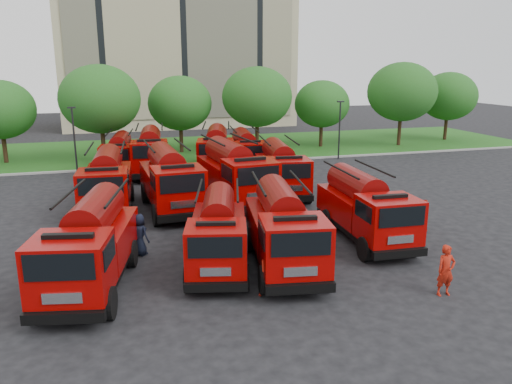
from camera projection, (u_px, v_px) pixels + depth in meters
ground at (267, 232)px, 25.18m from camera, size 140.00×140.00×0.00m
lawn at (189, 149)px, 49.35m from camera, size 70.00×16.00×0.12m
curb at (204, 164)px, 41.82m from camera, size 70.00×0.30×0.14m
apartment_building at (176, 31)px, 67.20m from camera, size 30.00×14.18×25.00m
tree_1 at (0, 110)px, 41.14m from camera, size 5.71×5.71×6.98m
tree_2 at (100, 99)px, 41.70m from camera, size 6.72×6.72×8.22m
tree_3 at (180, 103)px, 46.07m from camera, size 5.88×5.88×7.19m
tree_4 at (257, 97)px, 46.42m from camera, size 6.55×6.55×8.01m
tree_5 at (322, 104)px, 49.45m from camera, size 5.46×5.46×6.68m
tree_6 at (402, 92)px, 49.92m from camera, size 6.89×6.89×8.42m
tree_7 at (449, 96)px, 53.83m from camera, size 6.05×6.05×7.39m
lamp_post_0 at (74, 136)px, 37.77m from camera, size 0.60×0.25×5.11m
lamp_post_1 at (340, 126)px, 43.68m from camera, size 0.60×0.25×5.11m
fire_truck_0 at (90, 245)px, 18.63m from camera, size 3.94×7.63×3.31m
fire_truck_1 at (218, 232)px, 20.55m from camera, size 3.70×6.85×2.97m
fire_truck_2 at (283, 228)px, 20.58m from camera, size 3.56×7.44×3.25m
fire_truck_3 at (365, 207)px, 23.68m from camera, size 2.85×7.11×3.18m
fire_truck_4 at (107, 182)px, 28.41m from camera, size 3.14×7.63×3.40m
fire_truck_5 at (170, 180)px, 28.59m from camera, size 3.17×7.86×3.51m
fire_truck_6 at (235, 173)px, 30.11m from camera, size 3.50×8.18×3.62m
fire_truck_7 at (281, 169)px, 32.15m from camera, size 3.44×7.46×3.27m
fire_truck_8 at (120, 155)px, 37.97m from camera, size 3.08×6.84×3.01m
fire_truck_9 at (151, 152)px, 37.97m from camera, size 3.33×7.73×3.42m
fire_truck_10 at (217, 150)px, 38.40m from camera, size 4.27×8.03×3.48m
fire_truck_11 at (246, 151)px, 38.96m from camera, size 3.17×7.11×3.13m
firefighter_0 at (443, 295)px, 18.30m from camera, size 0.72×0.54×1.92m
firefighter_1 at (271, 295)px, 18.25m from camera, size 0.97×0.58×1.92m
firefighter_2 at (423, 231)px, 25.32m from camera, size 0.81×1.08×1.63m
firefighter_3 at (396, 237)px, 24.38m from camera, size 1.40×1.17×1.93m
firefighter_4 at (141, 255)px, 22.13m from camera, size 1.08×1.08×1.88m
firefighter_5 at (271, 192)px, 32.98m from camera, size 1.59×0.92×1.60m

